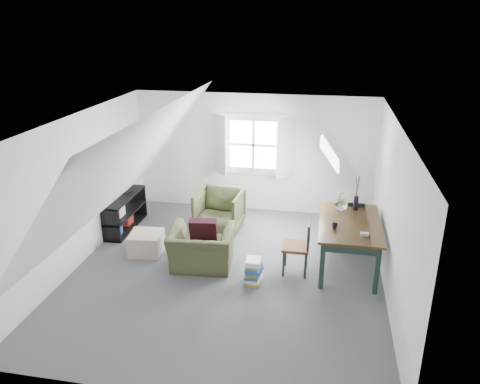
% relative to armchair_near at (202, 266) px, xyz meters
% --- Properties ---
extents(floor, '(5.50, 5.50, 0.00)m').
position_rel_armchair_near_xyz_m(floor, '(0.45, -0.12, 0.00)').
color(floor, '#4F5054').
rests_on(floor, ground).
extents(ceiling, '(5.50, 5.50, 0.00)m').
position_rel_armchair_near_xyz_m(ceiling, '(0.45, -0.12, 2.50)').
color(ceiling, white).
rests_on(ceiling, wall_back).
extents(wall_back, '(5.00, 0.00, 5.00)m').
position_rel_armchair_near_xyz_m(wall_back, '(0.45, 2.63, 1.25)').
color(wall_back, white).
rests_on(wall_back, ground).
extents(wall_front, '(5.00, 0.00, 5.00)m').
position_rel_armchair_near_xyz_m(wall_front, '(0.45, -2.87, 1.25)').
color(wall_front, white).
rests_on(wall_front, ground).
extents(wall_left, '(0.00, 5.50, 5.50)m').
position_rel_armchair_near_xyz_m(wall_left, '(-2.05, -0.12, 1.25)').
color(wall_left, white).
rests_on(wall_left, ground).
extents(wall_right, '(0.00, 5.50, 5.50)m').
position_rel_armchair_near_xyz_m(wall_right, '(2.95, -0.12, 1.25)').
color(wall_right, white).
rests_on(wall_right, ground).
extents(slope_left, '(3.19, 5.50, 4.48)m').
position_rel_armchair_near_xyz_m(slope_left, '(-1.10, -0.12, 1.78)').
color(slope_left, white).
rests_on(slope_left, wall_left).
extents(slope_right, '(3.19, 5.50, 4.48)m').
position_rel_armchair_near_xyz_m(slope_right, '(2.00, -0.12, 1.78)').
color(slope_right, white).
rests_on(slope_right, wall_right).
extents(dormer_window, '(1.71, 0.35, 1.30)m').
position_rel_armchair_near_xyz_m(dormer_window, '(0.45, 2.56, 1.45)').
color(dormer_window, white).
rests_on(dormer_window, wall_back).
extents(skylight, '(0.35, 0.75, 0.47)m').
position_rel_armchair_near_xyz_m(skylight, '(2.00, 1.18, 1.75)').
color(skylight, white).
rests_on(skylight, slope_right).
extents(armchair_near, '(1.11, 0.99, 0.67)m').
position_rel_armchair_near_xyz_m(armchair_near, '(0.00, 0.00, 0.00)').
color(armchair_near, '#3D4225').
rests_on(armchair_near, floor).
extents(armchair_far, '(0.92, 0.94, 0.80)m').
position_rel_armchair_near_xyz_m(armchair_far, '(-0.04, 1.50, 0.00)').
color(armchair_far, '#3D4225').
rests_on(armchair_far, floor).
extents(throw_pillow, '(0.48, 0.32, 0.47)m').
position_rel_armchair_near_xyz_m(throw_pillow, '(-0.00, 0.15, 0.59)').
color(throw_pillow, '#350E19').
rests_on(throw_pillow, armchair_near).
extents(ottoman, '(0.61, 0.61, 0.37)m').
position_rel_armchair_near_xyz_m(ottoman, '(-1.10, 0.30, 0.18)').
color(ottoman, '#BBA28F').
rests_on(ottoman, floor).
extents(dining_table, '(0.99, 1.65, 0.83)m').
position_rel_armchair_near_xyz_m(dining_table, '(2.39, 0.42, 0.72)').
color(dining_table, '#322211').
rests_on(dining_table, floor).
extents(demijohn, '(0.22, 0.22, 0.31)m').
position_rel_armchair_near_xyz_m(demijohn, '(2.24, 0.87, 0.95)').
color(demijohn, silver).
rests_on(demijohn, dining_table).
extents(vase_twigs, '(0.08, 0.09, 0.62)m').
position_rel_armchair_near_xyz_m(vase_twigs, '(2.49, 0.97, 0.96)').
color(vase_twigs, black).
rests_on(vase_twigs, dining_table).
extents(cup, '(0.10, 0.10, 0.09)m').
position_rel_armchair_near_xyz_m(cup, '(2.14, 0.12, 0.83)').
color(cup, black).
rests_on(cup, dining_table).
extents(paper_box, '(0.13, 0.09, 0.04)m').
position_rel_armchair_near_xyz_m(paper_box, '(2.59, -0.03, 0.85)').
color(paper_box, white).
rests_on(paper_box, dining_table).
extents(dining_chair_far, '(0.42, 0.42, 0.90)m').
position_rel_armchair_near_xyz_m(dining_chair_far, '(2.48, 1.27, 0.47)').
color(dining_chair_far, brown).
rests_on(dining_chair_far, floor).
extents(dining_chair_near, '(0.43, 0.43, 0.92)m').
position_rel_armchair_near_xyz_m(dining_chair_near, '(1.59, 0.10, 0.48)').
color(dining_chair_near, brown).
rests_on(dining_chair_near, floor).
extents(media_shelf, '(0.44, 1.33, 0.68)m').
position_rel_armchair_near_xyz_m(media_shelf, '(-1.92, 1.14, 0.31)').
color(media_shelf, black).
rests_on(media_shelf, floor).
extents(electronics_box, '(0.25, 0.29, 0.19)m').
position_rel_armchair_near_xyz_m(electronics_box, '(-1.92, 1.44, 0.76)').
color(electronics_box, black).
rests_on(electronics_box, media_shelf).
extents(magazine_stack, '(0.30, 0.36, 0.40)m').
position_rel_armchair_near_xyz_m(magazine_stack, '(0.93, -0.35, 0.20)').
color(magazine_stack, '#B29933').
rests_on(magazine_stack, floor).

